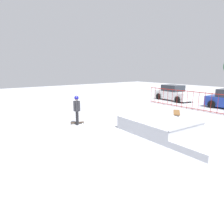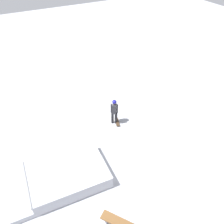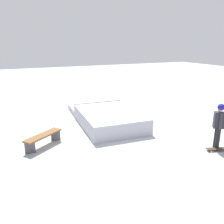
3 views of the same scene
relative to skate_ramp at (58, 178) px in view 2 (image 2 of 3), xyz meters
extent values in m
plane|color=#A8AAB2|center=(-1.84, 0.44, -0.32)|extent=(60.00, 60.00, 0.00)
cube|color=#B0B3BB|center=(-0.48, 0.03, 0.03)|extent=(3.78, 2.85, 0.70)
cube|color=#B0B3BB|center=(2.22, -0.16, -0.17)|extent=(1.98, 2.72, 0.30)
cylinder|color=gray|center=(1.32, -0.09, 0.38)|extent=(0.26, 2.60, 0.08)
cylinder|color=black|center=(-4.32, -2.59, 0.09)|extent=(0.15, 0.15, 0.82)
cylinder|color=black|center=(-4.50, -2.46, 0.09)|extent=(0.15, 0.15, 0.82)
cube|color=#2D2D33|center=(-4.41, -2.53, 0.80)|extent=(0.40, 0.44, 0.60)
cylinder|color=#2D2D33|center=(-4.26, -2.63, 0.80)|extent=(0.09, 0.09, 0.60)
cylinder|color=#2D2D33|center=(-4.55, -2.43, 0.80)|extent=(0.09, 0.09, 0.60)
sphere|color=tan|center=(-4.41, -2.53, 1.25)|extent=(0.22, 0.22, 0.22)
sphere|color=navy|center=(-4.41, -2.53, 1.28)|extent=(0.25, 0.25, 0.25)
cube|color=#3F2D1E|center=(-4.56, -2.44, -0.23)|extent=(0.45, 0.82, 0.02)
cylinder|color=silver|center=(-4.55, -2.74, -0.29)|extent=(0.05, 0.06, 0.06)
cylinder|color=silver|center=(-4.76, -2.67, -0.29)|extent=(0.05, 0.06, 0.06)
cylinder|color=silver|center=(-4.37, -2.21, -0.29)|extent=(0.05, 0.06, 0.06)
cylinder|color=silver|center=(-4.58, -2.14, -0.29)|extent=(0.05, 0.06, 0.06)
cube|color=brown|center=(-1.52, 3.24, 0.13)|extent=(1.25, 1.54, 0.06)
cube|color=#4C4C51|center=(-1.14, 2.71, -0.11)|extent=(0.08, 0.36, 0.42)
camera|label=1|loc=(6.11, -8.29, 2.95)|focal=32.90mm
camera|label=2|loc=(0.84, 6.97, 9.27)|focal=37.32mm
camera|label=3|loc=(-9.90, 4.28, 3.47)|focal=37.02mm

